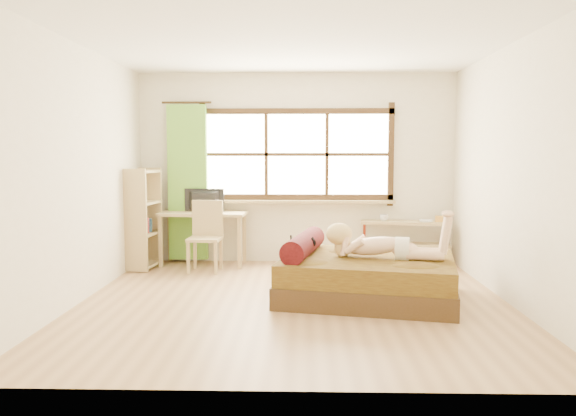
{
  "coord_description": "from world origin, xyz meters",
  "views": [
    {
      "loc": [
        0.09,
        -5.81,
        1.56
      ],
      "look_at": [
        -0.07,
        0.2,
        0.98
      ],
      "focal_mm": 35.0,
      "sensor_mm": 36.0,
      "label": 1
    }
  ],
  "objects_px": {
    "desk": "(203,219)",
    "chair": "(206,232)",
    "woman": "(383,233)",
    "pipe_shelf": "(406,233)",
    "kitten": "(301,245)",
    "bed": "(364,276)",
    "bookshelf": "(143,218)"
  },
  "relations": [
    {
      "from": "desk",
      "to": "chair",
      "type": "xyz_separation_m",
      "value": [
        0.1,
        -0.36,
        -0.13
      ]
    },
    {
      "from": "woman",
      "to": "pipe_shelf",
      "type": "distance_m",
      "value": 2.07
    },
    {
      "from": "kitten",
      "to": "desk",
      "type": "height_order",
      "value": "desk"
    },
    {
      "from": "bed",
      "to": "kitten",
      "type": "bearing_deg",
      "value": -175.94
    },
    {
      "from": "desk",
      "to": "pipe_shelf",
      "type": "distance_m",
      "value": 2.86
    },
    {
      "from": "bed",
      "to": "desk",
      "type": "height_order",
      "value": "desk"
    },
    {
      "from": "kitten",
      "to": "pipe_shelf",
      "type": "bearing_deg",
      "value": 62.65
    },
    {
      "from": "kitten",
      "to": "bookshelf",
      "type": "relative_size",
      "value": 0.2
    },
    {
      "from": "bed",
      "to": "desk",
      "type": "distance_m",
      "value": 2.75
    },
    {
      "from": "woman",
      "to": "desk",
      "type": "relative_size",
      "value": 1.04
    },
    {
      "from": "desk",
      "to": "kitten",
      "type": "bearing_deg",
      "value": -47.94
    },
    {
      "from": "kitten",
      "to": "desk",
      "type": "distance_m",
      "value": 2.19
    },
    {
      "from": "pipe_shelf",
      "to": "bookshelf",
      "type": "distance_m",
      "value": 3.66
    },
    {
      "from": "desk",
      "to": "pipe_shelf",
      "type": "xyz_separation_m",
      "value": [
        2.85,
        0.12,
        -0.2
      ]
    },
    {
      "from": "bed",
      "to": "bookshelf",
      "type": "distance_m",
      "value": 3.25
    },
    {
      "from": "bed",
      "to": "pipe_shelf",
      "type": "bearing_deg",
      "value": 79.05
    },
    {
      "from": "bookshelf",
      "to": "kitten",
      "type": "bearing_deg",
      "value": -27.51
    },
    {
      "from": "bed",
      "to": "kitten",
      "type": "distance_m",
      "value": 0.75
    },
    {
      "from": "bed",
      "to": "woman",
      "type": "bearing_deg",
      "value": -5.23
    },
    {
      "from": "woman",
      "to": "desk",
      "type": "distance_m",
      "value": 2.91
    },
    {
      "from": "desk",
      "to": "bookshelf",
      "type": "relative_size",
      "value": 0.9
    },
    {
      "from": "pipe_shelf",
      "to": "bookshelf",
      "type": "height_order",
      "value": "bookshelf"
    },
    {
      "from": "bookshelf",
      "to": "bed",
      "type": "bearing_deg",
      "value": -22.19
    },
    {
      "from": "woman",
      "to": "kitten",
      "type": "relative_size",
      "value": 4.67
    },
    {
      "from": "chair",
      "to": "kitten",
      "type": "bearing_deg",
      "value": -43.29
    },
    {
      "from": "kitten",
      "to": "desk",
      "type": "relative_size",
      "value": 0.22
    },
    {
      "from": "chair",
      "to": "bookshelf",
      "type": "bearing_deg",
      "value": 176.01
    },
    {
      "from": "chair",
      "to": "bookshelf",
      "type": "relative_size",
      "value": 0.69
    },
    {
      "from": "woman",
      "to": "pipe_shelf",
      "type": "xyz_separation_m",
      "value": [
        0.6,
        1.96,
        -0.27
      ]
    },
    {
      "from": "chair",
      "to": "pipe_shelf",
      "type": "relative_size",
      "value": 0.74
    },
    {
      "from": "woman",
      "to": "bookshelf",
      "type": "height_order",
      "value": "bookshelf"
    },
    {
      "from": "kitten",
      "to": "bookshelf",
      "type": "bearing_deg",
      "value": 158.07
    }
  ]
}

